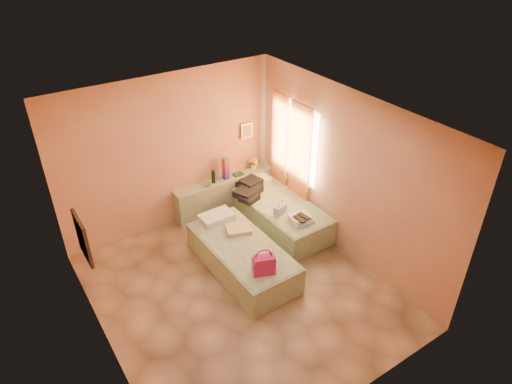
# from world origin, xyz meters

# --- Properties ---
(ground) EXTENTS (4.50, 4.50, 0.00)m
(ground) POSITION_xyz_m (0.00, 0.00, 0.00)
(ground) COLOR tan
(ground) RESTS_ON ground
(room_walls) EXTENTS (4.02, 4.51, 2.81)m
(room_walls) POSITION_xyz_m (0.21, 0.57, 1.79)
(room_walls) COLOR tan
(room_walls) RESTS_ON ground
(headboard_ledge) EXTENTS (2.05, 0.30, 0.65)m
(headboard_ledge) POSITION_xyz_m (0.98, 2.10, 0.33)
(headboard_ledge) COLOR #A0AA8B
(headboard_ledge) RESTS_ON ground
(bed_left) EXTENTS (0.92, 2.01, 0.50)m
(bed_left) POSITION_xyz_m (0.29, 0.40, 0.25)
(bed_left) COLOR #B0C59F
(bed_left) RESTS_ON ground
(bed_right) EXTENTS (0.92, 2.01, 0.50)m
(bed_right) POSITION_xyz_m (1.50, 1.05, 0.25)
(bed_right) COLOR #B0C59F
(bed_right) RESTS_ON ground
(water_bottle) EXTENTS (0.09, 0.09, 0.25)m
(water_bottle) POSITION_xyz_m (0.73, 2.09, 0.78)
(water_bottle) COLOR #123319
(water_bottle) RESTS_ON headboard_ledge
(rainbow_box) EXTENTS (0.12, 0.12, 0.45)m
(rainbow_box) POSITION_xyz_m (1.00, 2.09, 0.87)
(rainbow_box) COLOR #B51660
(rainbow_box) RESTS_ON headboard_ledge
(small_dish) EXTENTS (0.12, 0.12, 0.03)m
(small_dish) POSITION_xyz_m (0.60, 2.04, 0.66)
(small_dish) COLOR #4A8861
(small_dish) RESTS_ON headboard_ledge
(green_book) EXTENTS (0.19, 0.14, 0.03)m
(green_book) POSITION_xyz_m (1.26, 2.08, 0.67)
(green_book) COLOR #27482A
(green_book) RESTS_ON headboard_ledge
(flower_vase) EXTENTS (0.26, 0.26, 0.26)m
(flower_vase) POSITION_xyz_m (1.65, 2.13, 0.78)
(flower_vase) COLOR white
(flower_vase) RESTS_ON headboard_ledge
(magenta_handbag) EXTENTS (0.37, 0.29, 0.30)m
(magenta_handbag) POSITION_xyz_m (0.21, -0.31, 0.65)
(magenta_handbag) COLOR #B51660
(magenta_handbag) RESTS_ON bed_left
(khaki_garment) EXTENTS (0.48, 0.43, 0.07)m
(khaki_garment) POSITION_xyz_m (0.44, 0.74, 0.53)
(khaki_garment) COLOR #C6B57F
(khaki_garment) RESTS_ON bed_left
(clothes_pile) EXTENTS (0.70, 0.70, 0.16)m
(clothes_pile) POSITION_xyz_m (1.22, 1.60, 0.58)
(clothes_pile) COLOR black
(clothes_pile) RESTS_ON bed_right
(blue_handbag) EXTENTS (0.26, 0.17, 0.16)m
(blue_handbag) POSITION_xyz_m (1.30, 0.77, 0.58)
(blue_handbag) COLOR #42529E
(blue_handbag) RESTS_ON bed_right
(towel_stack) EXTENTS (0.39, 0.35, 0.10)m
(towel_stack) POSITION_xyz_m (1.46, 0.39, 0.55)
(towel_stack) COLOR white
(towel_stack) RESTS_ON bed_right
(sandal_pair) EXTENTS (0.18, 0.24, 0.02)m
(sandal_pair) POSITION_xyz_m (1.43, 0.34, 0.61)
(sandal_pair) COLOR black
(sandal_pair) RESTS_ON towel_stack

